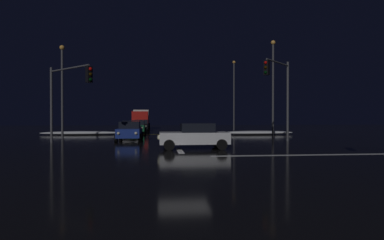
% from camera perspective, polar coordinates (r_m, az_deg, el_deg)
% --- Properties ---
extents(ground, '(120.00, 120.00, 0.10)m').
position_cam_1_polar(ground, '(15.89, -1.48, -6.70)').
color(ground, black).
extents(stop_line_north, '(0.35, 15.03, 0.01)m').
position_cam_1_polar(stop_line_north, '(24.57, -3.14, -4.00)').
color(stop_line_north, white).
rests_on(stop_line_north, ground).
extents(centre_line_ns, '(22.00, 0.15, 0.01)m').
position_cam_1_polar(centre_line_ns, '(36.14, -4.10, -2.54)').
color(centre_line_ns, yellow).
rests_on(centre_line_ns, ground).
extents(crosswalk_bar_east, '(15.03, 0.40, 0.01)m').
position_cam_1_polar(crosswalk_bar_east, '(18.79, 26.65, -5.47)').
color(crosswalk_bar_east, white).
rests_on(crosswalk_bar_east, ground).
extents(snow_bank_left_curb, '(8.70, 1.50, 0.40)m').
position_cam_1_polar(snow_bank_left_curb, '(36.90, -19.09, -2.20)').
color(snow_bank_left_curb, white).
rests_on(snow_bank_left_curb, ground).
extents(snow_bank_right_curb, '(8.18, 1.50, 0.43)m').
position_cam_1_polar(snow_bank_right_curb, '(35.89, 11.45, -2.23)').
color(snow_bank_right_curb, white).
rests_on(snow_bank_right_curb, ground).
extents(sedan_blue, '(2.02, 4.33, 1.57)m').
position_cam_1_polar(sedan_blue, '(26.77, -11.01, -1.93)').
color(sedan_blue, navy).
rests_on(sedan_blue, ground).
extents(sedan_silver, '(2.02, 4.33, 1.57)m').
position_cam_1_polar(sedan_silver, '(32.55, -10.72, -1.48)').
color(sedan_silver, '#B7B7BC').
rests_on(sedan_silver, ground).
extents(sedan_green, '(2.02, 4.33, 1.57)m').
position_cam_1_polar(sedan_green, '(38.14, -9.70, -1.18)').
color(sedan_green, '#14512D').
rests_on(sedan_green, ground).
extents(sedan_black, '(2.02, 4.33, 1.57)m').
position_cam_1_polar(sedan_black, '(44.62, -8.93, -0.93)').
color(sedan_black, black).
rests_on(sedan_black, ground).
extents(box_truck, '(2.68, 8.28, 3.08)m').
position_cam_1_polar(box_truck, '(52.55, -9.01, 0.29)').
color(box_truck, red).
rests_on(box_truck, ground).
extents(sedan_white_crossing, '(4.33, 2.02, 1.57)m').
position_cam_1_polar(sedan_white_crossing, '(19.63, 0.47, -2.82)').
color(sedan_white_crossing, silver).
rests_on(sedan_white_crossing, ground).
extents(traffic_signal_ne, '(3.01, 3.01, 6.38)m').
position_cam_1_polar(traffic_signal_ne, '(25.59, 15.27, 5.98)').
color(traffic_signal_ne, '#4C4C51').
rests_on(traffic_signal_ne, ground).
extents(traffic_signal_nw, '(3.77, 3.77, 5.63)m').
position_cam_1_polar(traffic_signal_nw, '(24.23, -21.31, 5.23)').
color(traffic_signal_nw, '#4C4C51').
rests_on(traffic_signal_nw, ground).
extents(streetlamp_left_near, '(0.44, 0.44, 8.42)m').
position_cam_1_polar(streetlamp_left_near, '(31.40, -22.07, 5.88)').
color(streetlamp_left_near, '#424247').
rests_on(streetlamp_left_near, ground).
extents(streetlamp_right_near, '(0.44, 0.44, 9.37)m').
position_cam_1_polar(streetlamp_right_near, '(32.24, 14.20, 6.64)').
color(streetlamp_right_near, '#424247').
rests_on(streetlamp_right_near, ground).
extents(streetlamp_right_far, '(0.44, 0.44, 10.17)m').
position_cam_1_polar(streetlamp_right_far, '(47.54, 7.46, 5.19)').
color(streetlamp_right_far, '#424247').
rests_on(streetlamp_right_far, ground).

